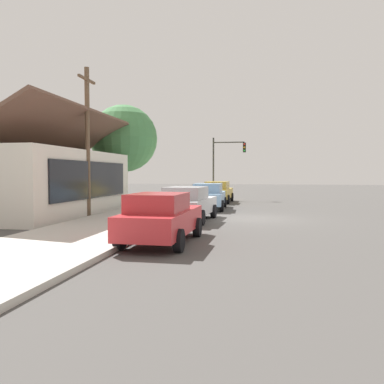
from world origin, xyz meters
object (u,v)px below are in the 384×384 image
Objects in this scene: car_skyblue at (209,196)px; fire_hydrant_red at (162,209)px; utility_pole_wooden at (88,139)px; shade_tree at (124,139)px; car_mustard at (218,192)px; traffic_light_main at (226,158)px; car_cherry at (161,218)px; car_silver at (188,203)px.

car_skyblue reaches higher than fire_hydrant_red.
utility_pole_wooden is 10.56× the size of fire_hydrant_red.
shade_tree reaches higher than car_skyblue.
shade_tree reaches higher than car_mustard.
shade_tree is at bearing 134.93° from traffic_light_main.
shade_tree is 9.40m from traffic_light_main.
car_skyblue is 7.98m from shade_tree.
shade_tree is at bearing 25.19° from car_cherry.
traffic_light_main is 15.48m from fire_hydrant_red.
car_skyblue is at bearing 178.87° from traffic_light_main.
traffic_light_main is at bearing 2.03° from car_silver.
utility_pole_wooden reaches higher than car_silver.
car_mustard is at bearing 2.94° from car_silver.
fire_hydrant_red is at bearing 174.16° from car_mustard.
shade_tree reaches higher than car_silver.
utility_pole_wooden reaches higher than fire_hydrant_red.
utility_pole_wooden reaches higher than car_cherry.
traffic_light_main is at bearing -3.33° from car_skyblue.
car_mustard is 0.62× the size of utility_pole_wooden.
traffic_light_main is (9.40, -0.19, 2.68)m from car_skyblue.
car_cherry and car_silver have the same top height.
utility_pole_wooden is 5.30m from fire_hydrant_red.
car_skyblue is 5.75m from car_mustard.
car_mustard is at bearing 175.88° from traffic_light_main.
traffic_light_main is 0.69× the size of utility_pole_wooden.
car_skyblue is 8.11m from utility_pole_wooden.
car_skyblue is 9.77m from traffic_light_main.
utility_pole_wooden is (-10.85, 5.40, 3.11)m from car_mustard.
utility_pole_wooden is at bearing 82.81° from car_silver.
car_skyblue is at bearing 1.96° from car_silver.
shade_tree is at bearing 38.48° from car_silver.
car_skyblue is at bearing -47.01° from utility_pole_wooden.
car_silver is 6.26m from utility_pole_wooden.
traffic_light_main is (15.48, -0.32, 2.67)m from car_silver.
car_cherry and car_mustard have the same top height.
car_silver is at bearing -144.74° from shade_tree.
car_silver is at bearing -100.41° from utility_pole_wooden.
utility_pole_wooden is (-5.10, 5.47, 3.11)m from car_skyblue.
utility_pole_wooden is (0.98, 5.34, 3.11)m from car_silver.
shade_tree is 9.86× the size of fire_hydrant_red.
utility_pole_wooden is (6.80, 5.59, 3.11)m from car_cherry.
car_cherry is at bearing -178.25° from car_mustard.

